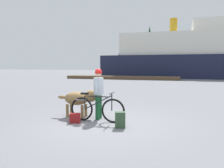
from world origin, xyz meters
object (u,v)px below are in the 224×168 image
(dog, at_px, (79,98))
(handbag_pannier, at_px, (75,118))
(person_cyclist, at_px, (99,89))
(backpack, at_px, (120,120))
(sailboat_moored, at_px, (141,73))
(ferry_boat, at_px, (196,56))
(bicycle, at_px, (97,109))

(dog, bearing_deg, handbag_pannier, -74.52)
(person_cyclist, relative_size, backpack, 3.66)
(backpack, distance_m, sailboat_moored, 31.14)
(backpack, xyz_separation_m, sailboat_moored, (-4.61, 30.79, 0.27))
(sailboat_moored, bearing_deg, ferry_boat, -9.06)
(dog, xyz_separation_m, handbag_pannier, (0.22, -0.79, -0.49))
(ferry_boat, bearing_deg, handbag_pannier, -100.24)
(person_cyclist, height_order, ferry_boat, ferry_boat)
(person_cyclist, bearing_deg, sailboat_moored, 96.95)
(person_cyclist, distance_m, ferry_boat, 29.07)
(person_cyclist, relative_size, dog, 1.14)
(bicycle, relative_size, ferry_boat, 0.07)
(dog, bearing_deg, person_cyclist, -5.93)
(dog, relative_size, handbag_pannier, 4.55)
(handbag_pannier, bearing_deg, bicycle, 29.43)
(backpack, relative_size, sailboat_moored, 0.06)
(person_cyclist, height_order, backpack, person_cyclist)
(backpack, height_order, ferry_boat, ferry_boat)
(person_cyclist, distance_m, sailboat_moored, 30.17)
(bicycle, height_order, sailboat_moored, sailboat_moored)
(sailboat_moored, bearing_deg, dog, -84.42)
(bicycle, height_order, backpack, bicycle)
(dog, distance_m, sailboat_moored, 30.01)
(backpack, height_order, handbag_pannier, backpack)
(ferry_boat, bearing_deg, sailboat_moored, 170.94)
(person_cyclist, height_order, handbag_pannier, person_cyclist)
(backpack, xyz_separation_m, ferry_boat, (3.83, 29.45, 2.89))
(handbag_pannier, bearing_deg, backpack, -4.98)
(handbag_pannier, bearing_deg, ferry_boat, 79.76)
(bicycle, bearing_deg, person_cyclist, 101.49)
(handbag_pannier, height_order, ferry_boat, ferry_boat)
(person_cyclist, xyz_separation_m, sailboat_moored, (-3.65, 29.94, -0.50))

